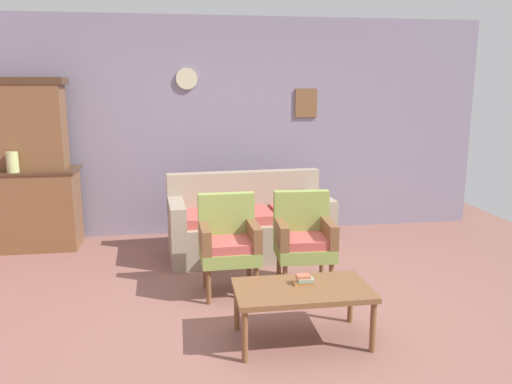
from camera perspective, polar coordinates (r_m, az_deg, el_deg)
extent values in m
plane|color=#84564C|center=(4.34, 1.93, -13.79)|extent=(7.68, 7.68, 0.00)
cube|color=gray|center=(6.53, -2.28, 7.23)|extent=(6.40, 0.06, 2.70)
cube|color=brown|center=(6.63, 5.60, 9.85)|extent=(0.28, 0.02, 0.36)
cylinder|color=beige|center=(6.42, -7.73, 12.41)|extent=(0.26, 0.03, 0.26)
cube|color=brown|center=(6.49, -23.98, -1.88)|extent=(1.10, 0.52, 0.90)
cube|color=#462D1B|center=(6.40, -24.33, 2.16)|extent=(1.16, 0.55, 0.03)
cube|color=brown|center=(6.43, -24.52, 6.59)|extent=(0.90, 0.36, 0.95)
cube|color=#462D1B|center=(6.41, -24.92, 11.17)|extent=(0.99, 0.38, 0.08)
cylinder|color=#B9C57A|center=(6.24, -25.51, 3.03)|extent=(0.13, 0.13, 0.23)
cube|color=gray|center=(5.73, -0.70, -5.04)|extent=(1.81, 0.91, 0.42)
cube|color=gray|center=(5.93, -1.33, 0.01)|extent=(1.77, 0.27, 0.48)
cube|color=gray|center=(5.86, 7.02, -1.42)|extent=(0.21, 0.81, 0.24)
cube|color=gray|center=(5.55, -8.87, -2.23)|extent=(0.21, 0.81, 0.24)
cube|color=#B74C47|center=(5.75, 4.36, -2.34)|extent=(0.49, 0.59, 0.10)
cube|color=#B74C47|center=(5.63, -0.62, -2.62)|extent=(0.49, 0.59, 0.10)
cube|color=#B74C47|center=(5.55, -5.78, -2.89)|extent=(0.49, 0.59, 0.10)
cube|color=#849947|center=(4.65, -2.98, -6.92)|extent=(0.53, 0.50, 0.12)
cube|color=#B74C47|center=(4.61, -2.96, -5.94)|extent=(0.45, 0.42, 0.10)
cube|color=#849947|center=(4.76, -3.33, -2.85)|extent=(0.52, 0.12, 0.46)
cube|color=brown|center=(4.63, -0.30, -4.78)|extent=(0.09, 0.48, 0.22)
cube|color=brown|center=(4.58, -5.74, -5.04)|extent=(0.09, 0.48, 0.22)
cylinder|color=brown|center=(4.59, 0.01, -10.13)|extent=(0.04, 0.04, 0.32)
cylinder|color=brown|center=(4.53, -5.30, -10.45)|extent=(0.04, 0.04, 0.32)
cylinder|color=brown|center=(4.93, -0.80, -8.50)|extent=(0.04, 0.04, 0.32)
cylinder|color=brown|center=(4.89, -5.72, -8.78)|extent=(0.04, 0.04, 0.32)
cube|color=#849947|center=(4.77, 5.43, -6.49)|extent=(0.55, 0.51, 0.12)
cube|color=#B74C47|center=(4.72, 5.49, -5.53)|extent=(0.46, 0.43, 0.10)
cube|color=#849947|center=(4.88, 5.04, -2.52)|extent=(0.52, 0.13, 0.46)
cube|color=brown|center=(4.76, 8.07, -4.43)|extent=(0.11, 0.48, 0.22)
cube|color=brown|center=(4.68, 2.81, -4.62)|extent=(0.11, 0.48, 0.22)
cylinder|color=brown|center=(4.71, 8.36, -9.63)|extent=(0.04, 0.04, 0.32)
cylinder|color=brown|center=(4.63, 3.24, -9.91)|extent=(0.04, 0.04, 0.32)
cylinder|color=brown|center=(5.06, 7.32, -8.08)|extent=(0.04, 0.04, 0.32)
cylinder|color=brown|center=(4.98, 2.56, -8.30)|extent=(0.04, 0.04, 0.32)
cube|color=brown|center=(3.84, 5.19, -10.83)|extent=(1.00, 0.56, 0.04)
cylinder|color=brown|center=(4.06, -2.17, -12.68)|extent=(0.04, 0.04, 0.38)
cylinder|color=brown|center=(4.26, 10.50, -11.70)|extent=(0.04, 0.04, 0.38)
cylinder|color=brown|center=(3.64, -1.26, -15.80)|extent=(0.04, 0.04, 0.38)
cylinder|color=brown|center=(3.85, 12.90, -14.46)|extent=(0.04, 0.04, 0.38)
cube|color=#C18242|center=(3.89, 5.28, -10.03)|extent=(0.15, 0.09, 0.02)
cube|color=gray|center=(3.88, 5.51, -9.72)|extent=(0.12, 0.08, 0.03)
cube|color=#BB5F43|center=(3.87, 5.28, -9.33)|extent=(0.10, 0.07, 0.02)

